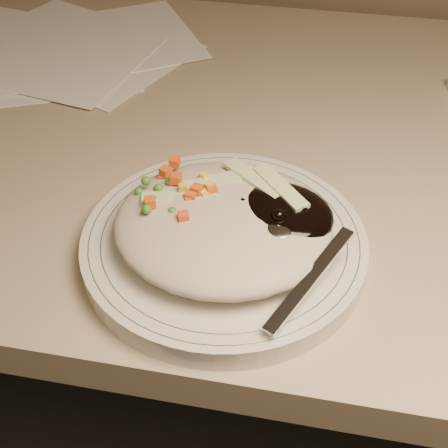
# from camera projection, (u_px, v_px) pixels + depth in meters

# --- Properties ---
(desk) EXTENTS (1.40, 0.70, 0.74)m
(desk) POSITION_uv_depth(u_px,v_px,m) (335.00, 261.00, 0.85)
(desk) COLOR tan
(desk) RESTS_ON ground
(plate) EXTENTS (0.26, 0.26, 0.02)m
(plate) POSITION_uv_depth(u_px,v_px,m) (224.00, 245.00, 0.57)
(plate) COLOR silver
(plate) RESTS_ON desk
(plate_rim) EXTENTS (0.24, 0.24, 0.00)m
(plate_rim) POSITION_uv_depth(u_px,v_px,m) (224.00, 237.00, 0.56)
(plate_rim) COLOR #144723
(plate_rim) RESTS_ON plate
(meal) EXTENTS (0.21, 0.19, 0.05)m
(meal) POSITION_uv_depth(u_px,v_px,m) (229.00, 220.00, 0.54)
(meal) COLOR #B3A891
(meal) RESTS_ON plate
(papers) EXTENTS (0.43, 0.40, 0.00)m
(papers) POSITION_uv_depth(u_px,v_px,m) (57.00, 52.00, 0.87)
(papers) COLOR white
(papers) RESTS_ON desk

